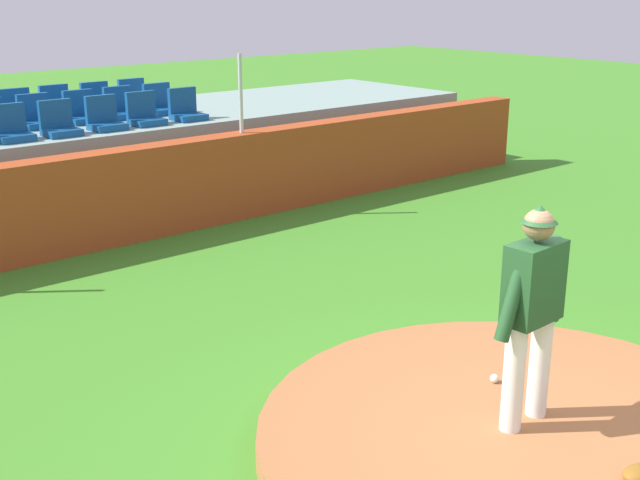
% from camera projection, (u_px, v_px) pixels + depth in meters
% --- Properties ---
extents(ground_plane, '(60.00, 60.00, 0.00)m').
position_uv_depth(ground_plane, '(525.00, 455.00, 6.25)').
color(ground_plane, '#3D8324').
extents(pitchers_mound, '(4.08, 4.08, 0.24)m').
position_uv_depth(pitchers_mound, '(526.00, 442.00, 6.22)').
color(pitchers_mound, '#A16238').
rests_on(pitchers_mound, ground_plane).
extents(pitcher, '(0.75, 0.27, 1.70)m').
position_uv_depth(pitcher, '(533.00, 300.00, 5.98)').
color(pitcher, silver).
rests_on(pitcher, pitchers_mound).
extents(baseball, '(0.07, 0.07, 0.07)m').
position_uv_depth(baseball, '(494.00, 378.00, 6.87)').
color(baseball, white).
rests_on(baseball, pitchers_mound).
extents(brick_barrier, '(16.84, 0.40, 1.28)m').
position_uv_depth(brick_barrier, '(106.00, 199.00, 11.10)').
color(brick_barrier, '#A13F1B').
rests_on(brick_barrier, ground_plane).
extents(fence_post_right, '(0.06, 0.06, 1.16)m').
position_uv_depth(fence_post_right, '(241.00, 94.00, 12.11)').
color(fence_post_right, silver).
rests_on(fence_post_right, brick_barrier).
extents(bleacher_platform, '(16.04, 3.17, 1.33)m').
position_uv_depth(bleacher_platform, '(37.00, 168.00, 12.82)').
color(bleacher_platform, gray).
rests_on(bleacher_platform, ground_plane).
extents(stadium_chair_2, '(0.48, 0.44, 0.50)m').
position_uv_depth(stadium_chair_2, '(11.00, 129.00, 11.40)').
color(stadium_chair_2, navy).
rests_on(stadium_chair_2, bleacher_platform).
extents(stadium_chair_3, '(0.48, 0.44, 0.50)m').
position_uv_depth(stadium_chair_3, '(59.00, 124.00, 11.78)').
color(stadium_chair_3, navy).
rests_on(stadium_chair_3, bleacher_platform).
extents(stadium_chair_4, '(0.48, 0.44, 0.50)m').
position_uv_depth(stadium_chair_4, '(105.00, 119.00, 12.25)').
color(stadium_chair_4, navy).
rests_on(stadium_chair_4, bleacher_platform).
extents(stadium_chair_5, '(0.48, 0.44, 0.50)m').
position_uv_depth(stadium_chair_5, '(144.00, 115.00, 12.67)').
color(stadium_chair_5, navy).
rests_on(stadium_chair_5, bleacher_platform).
extents(stadium_chair_6, '(0.48, 0.44, 0.50)m').
position_uv_depth(stadium_chair_6, '(186.00, 110.00, 13.12)').
color(stadium_chair_6, navy).
rests_on(stadium_chair_6, bleacher_platform).
extents(stadium_chair_10, '(0.48, 0.44, 0.50)m').
position_uv_depth(stadium_chair_10, '(36.00, 117.00, 12.42)').
color(stadium_chair_10, navy).
rests_on(stadium_chair_10, bleacher_platform).
extents(stadium_chair_11, '(0.48, 0.44, 0.50)m').
position_uv_depth(stadium_chair_11, '(82.00, 113.00, 12.85)').
color(stadium_chair_11, navy).
rests_on(stadium_chair_11, bleacher_platform).
extents(stadium_chair_12, '(0.48, 0.44, 0.50)m').
position_uv_depth(stadium_chair_12, '(121.00, 108.00, 13.29)').
color(stadium_chair_12, navy).
rests_on(stadium_chair_12, bleacher_platform).
extents(stadium_chair_13, '(0.48, 0.44, 0.50)m').
position_uv_depth(stadium_chair_13, '(160.00, 104.00, 13.72)').
color(stadium_chair_13, navy).
rests_on(stadium_chair_13, bleacher_platform).
extents(stadium_chair_17, '(0.48, 0.44, 0.50)m').
position_uv_depth(stadium_chair_17, '(18.00, 111.00, 13.03)').
color(stadium_chair_17, navy).
rests_on(stadium_chair_17, bleacher_platform).
extents(stadium_chair_18, '(0.48, 0.44, 0.50)m').
position_uv_depth(stadium_chair_18, '(57.00, 107.00, 13.49)').
color(stadium_chair_18, navy).
rests_on(stadium_chair_18, bleacher_platform).
extents(stadium_chair_19, '(0.48, 0.44, 0.50)m').
position_uv_depth(stadium_chair_19, '(98.00, 103.00, 13.88)').
color(stadium_chair_19, navy).
rests_on(stadium_chair_19, bleacher_platform).
extents(stadium_chair_20, '(0.48, 0.44, 0.50)m').
position_uv_depth(stadium_chair_20, '(135.00, 99.00, 14.34)').
color(stadium_chair_20, navy).
rests_on(stadium_chair_20, bleacher_platform).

